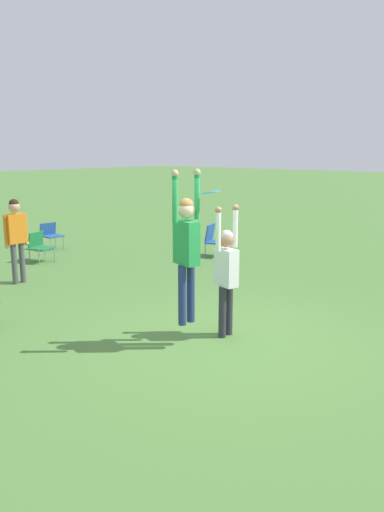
{
  "coord_description": "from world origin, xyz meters",
  "views": [
    {
      "loc": [
        -5.77,
        -4.47,
        2.9
      ],
      "look_at": [
        -0.14,
        0.47,
        1.3
      ],
      "focal_mm": 35.0,
      "sensor_mm": 36.0,
      "label": 1
    }
  ],
  "objects_px": {
    "camping_chair_1": "(214,238)",
    "person_spectator_near": "(16,232)",
    "camping_chair_2": "(39,245)",
    "person_defending": "(226,269)",
    "frisbee": "(211,192)",
    "camping_chair_0": "(51,234)",
    "person_jumping": "(186,243)"
  },
  "relations": [
    {
      "from": "frisbee",
      "to": "person_spectator_near",
      "type": "height_order",
      "value": "frisbee"
    },
    {
      "from": "frisbee",
      "to": "camping_chair_2",
      "type": "relative_size",
      "value": 0.34
    },
    {
      "from": "frisbee",
      "to": "camping_chair_0",
      "type": "height_order",
      "value": "frisbee"
    },
    {
      "from": "frisbee",
      "to": "camping_chair_2",
      "type": "bearing_deg",
      "value": 78.07
    },
    {
      "from": "person_jumping",
      "to": "camping_chair_1",
      "type": "bearing_deg",
      "value": -40.95
    },
    {
      "from": "camping_chair_0",
      "to": "camping_chair_2",
      "type": "xyz_separation_m",
      "value": [
        -1.16,
        -1.23,
        -0.02
      ]
    },
    {
      "from": "camping_chair_1",
      "to": "person_defending",
      "type": "bearing_deg",
      "value": 22.64
    },
    {
      "from": "person_jumping",
      "to": "camping_chair_1",
      "type": "height_order",
      "value": "person_jumping"
    },
    {
      "from": "person_jumping",
      "to": "camping_chair_0",
      "type": "height_order",
      "value": "person_jumping"
    },
    {
      "from": "frisbee",
      "to": "camping_chair_0",
      "type": "xyz_separation_m",
      "value": [
        2.64,
        8.24,
        -1.84
      ]
    },
    {
      "from": "person_jumping",
      "to": "person_spectator_near",
      "type": "height_order",
      "value": "person_jumping"
    },
    {
      "from": "camping_chair_1",
      "to": "camping_chair_2",
      "type": "bearing_deg",
      "value": -57.99
    },
    {
      "from": "person_jumping",
      "to": "frisbee",
      "type": "height_order",
      "value": "person_jumping"
    },
    {
      "from": "person_jumping",
      "to": "camping_chair_1",
      "type": "distance_m",
      "value": 6.63
    },
    {
      "from": "person_jumping",
      "to": "frisbee",
      "type": "relative_size",
      "value": 8.51
    },
    {
      "from": "camping_chair_0",
      "to": "camping_chair_1",
      "type": "xyz_separation_m",
      "value": [
        2.43,
        -4.24,
        0.03
      ]
    },
    {
      "from": "person_defending",
      "to": "camping_chair_1",
      "type": "bearing_deg",
      "value": 144.38
    },
    {
      "from": "person_jumping",
      "to": "camping_chair_2",
      "type": "height_order",
      "value": "person_jumping"
    },
    {
      "from": "camping_chair_2",
      "to": "frisbee",
      "type": "bearing_deg",
      "value": 59.25
    },
    {
      "from": "person_defending",
      "to": "camping_chair_1",
      "type": "xyz_separation_m",
      "value": [
        4.62,
        3.95,
        -0.6
      ]
    },
    {
      "from": "camping_chair_0",
      "to": "camping_chair_1",
      "type": "relative_size",
      "value": 0.88
    },
    {
      "from": "frisbee",
      "to": "camping_chair_2",
      "type": "xyz_separation_m",
      "value": [
        1.48,
        7.01,
        -1.86
      ]
    },
    {
      "from": "frisbee",
      "to": "camping_chair_0",
      "type": "bearing_deg",
      "value": 72.25
    },
    {
      "from": "person_defending",
      "to": "person_spectator_near",
      "type": "distance_m",
      "value": 5.41
    },
    {
      "from": "camping_chair_2",
      "to": "person_defending",
      "type": "bearing_deg",
      "value": 62.74
    },
    {
      "from": "camping_chair_1",
      "to": "camping_chair_2",
      "type": "distance_m",
      "value": 4.69
    },
    {
      "from": "person_jumping",
      "to": "person_defending",
      "type": "distance_m",
      "value": 0.89
    },
    {
      "from": "person_defending",
      "to": "person_spectator_near",
      "type": "xyz_separation_m",
      "value": [
        -0.48,
        5.39,
        0.04
      ]
    },
    {
      "from": "camping_chair_0",
      "to": "person_jumping",
      "type": "bearing_deg",
      "value": 74.52
    },
    {
      "from": "camping_chair_1",
      "to": "camping_chair_0",
      "type": "bearing_deg",
      "value": -78.13
    },
    {
      "from": "person_defending",
      "to": "camping_chair_2",
      "type": "xyz_separation_m",
      "value": [
        1.03,
        6.97,
        -0.65
      ]
    },
    {
      "from": "camping_chair_1",
      "to": "person_spectator_near",
      "type": "bearing_deg",
      "value": -33.6
    }
  ]
}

